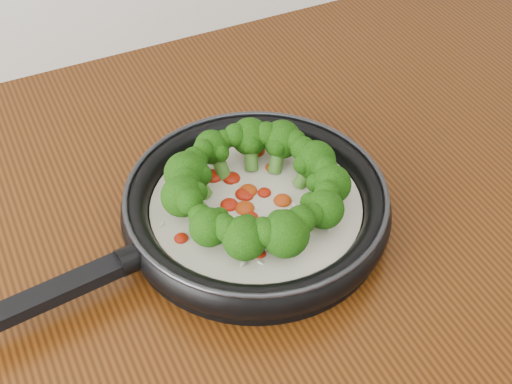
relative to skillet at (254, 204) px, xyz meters
name	(u,v)px	position (x,y,z in m)	size (l,w,h in m)	color
skillet	(254,204)	(0.00, 0.00, 0.00)	(0.48, 0.34, 0.09)	black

